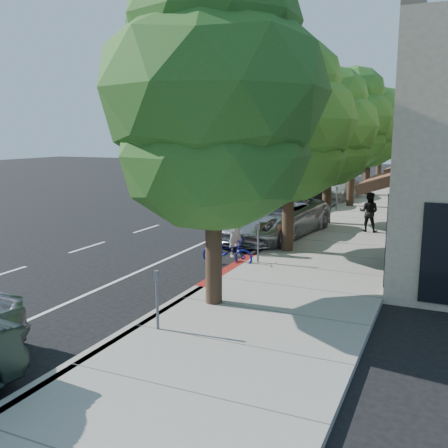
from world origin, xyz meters
The scene contains 17 objects.
ground centered at (0.00, 0.00, 0.00)m, with size 120.00×120.00×0.00m, color black.
sidewalk centered at (2.30, 8.00, 0.07)m, with size 4.60×56.00×0.15m, color gray.
curb centered at (0.00, 8.00, 0.07)m, with size 0.30×56.00×0.15m, color #9E998E.
curb_red_segment centered at (0.00, 1.00, 0.07)m, with size 0.32×4.00×0.15m, color maroon.
street_tree_0 centered at (0.90, -2.00, 4.97)m, with size 5.27×5.27×8.15m.
street_tree_1 centered at (0.90, 4.00, 4.50)m, with size 4.50×4.50×7.31m.
street_tree_2 centered at (0.90, 10.00, 4.39)m, with size 4.38×4.38×7.12m.
street_tree_3 centered at (0.90, 16.00, 4.92)m, with size 4.29×4.29×7.80m.
street_tree_4 centered at (0.90, 22.00, 4.56)m, with size 4.39×4.39×7.35m.
street_tree_5 centered at (0.90, 28.00, 4.84)m, with size 4.26×4.26×7.68m.
cyclist centered at (-0.63, 3.00, 0.88)m, with size 0.64×0.42×1.77m, color silver.
bicycle centered at (-0.42, 1.79, 0.45)m, with size 0.60×1.71×0.90m, color navy.
silver_suv centered at (-0.50, 6.41, 0.89)m, with size 2.97×6.43×1.79m, color #A6A6AA.
dark_sedan centered at (-1.72, 14.45, 0.83)m, with size 1.75×5.02×1.65m, color black.
white_pickup centered at (-0.50, 18.96, 0.76)m, with size 2.13×5.25×1.52m, color silver.
dark_suv_far centered at (-2.20, 22.15, 0.77)m, with size 1.81×4.50×1.53m, color black.
pedestrian centered at (2.98, 8.63, 0.98)m, with size 0.80×0.62×1.65m, color black.
Camera 1 is at (5.85, -12.43, 4.17)m, focal length 40.00 mm.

